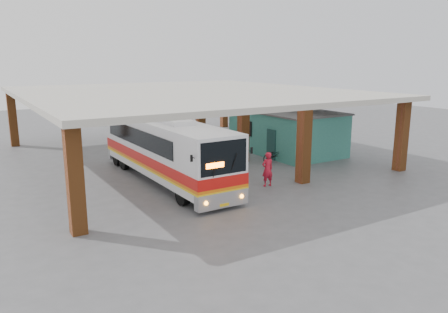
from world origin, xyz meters
TOP-DOWN VIEW (x-y plane):
  - ground at (0.00, 0.00)m, footprint 90.00×90.00m
  - brick_columns at (1.43, 5.00)m, footprint 20.10×21.60m
  - canopy_roof at (0.50, 6.50)m, footprint 21.00×23.00m
  - shop_building at (7.49, 4.00)m, footprint 5.20×8.20m
  - coach_bus at (-3.39, 1.34)m, footprint 2.82×12.71m
  - motorcycle at (4.70, 1.70)m, footprint 1.94×0.68m
  - pedestrian at (0.89, -2.54)m, footprint 0.70×0.47m
  - red_chair at (4.55, 7.44)m, footprint 0.58×0.58m

SIDE VIEW (x-z plane):
  - ground at x=0.00m, z-range 0.00..0.00m
  - red_chair at x=4.55m, z-range -0.03..0.82m
  - motorcycle at x=4.70m, z-range 0.00..1.02m
  - pedestrian at x=0.89m, z-range 0.00..1.89m
  - shop_building at x=7.49m, z-range 0.01..3.12m
  - coach_bus at x=-3.39m, z-range -0.01..3.68m
  - brick_columns at x=1.43m, z-range 0.00..4.35m
  - canopy_roof at x=0.50m, z-range 4.35..4.65m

